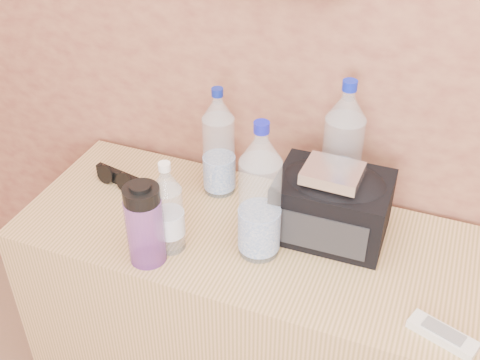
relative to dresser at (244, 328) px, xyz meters
name	(u,v)px	position (x,y,z in m)	size (l,w,h in m)	color
dresser	(244,328)	(0.00, 0.00, 0.00)	(1.16, 0.48, 0.72)	tan
pet_large_b	(219,148)	(-0.13, 0.14, 0.50)	(0.08, 0.08, 0.31)	silver
pet_large_c	(342,155)	(0.19, 0.19, 0.52)	(0.10, 0.10, 0.37)	silver
pet_large_d	(260,198)	(0.06, -0.05, 0.52)	(0.10, 0.10, 0.36)	silver
pet_small	(168,212)	(-0.15, -0.12, 0.47)	(0.07, 0.07, 0.25)	silver
nalgene_bottle	(145,224)	(-0.18, -0.17, 0.47)	(0.09, 0.09, 0.22)	purple
sunglasses	(119,177)	(-0.40, 0.07, 0.38)	(0.15, 0.06, 0.04)	black
ac_remote	(443,335)	(0.50, -0.16, 0.37)	(0.14, 0.05, 0.02)	silver
toiletry_bag	(332,203)	(0.20, 0.08, 0.45)	(0.27, 0.19, 0.18)	black
foil_packet	(333,173)	(0.20, 0.05, 0.56)	(0.13, 0.11, 0.03)	white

